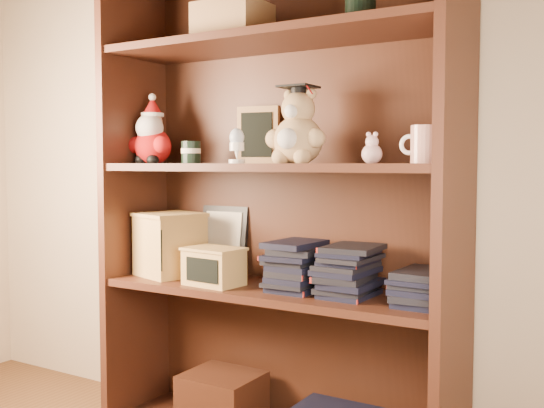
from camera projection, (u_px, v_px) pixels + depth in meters
The scene contains 16 objects.
bookcase at pixel (279, 216), 2.08m from camera, with size 1.20×0.35×1.60m.
shelf_lower at pixel (272, 291), 2.05m from camera, with size 1.14×0.33×0.02m.
shelf_upper at pixel (272, 167), 2.03m from camera, with size 1.14×0.33×0.02m.
santa_plush at pixel (152, 137), 2.27m from camera, with size 0.18×0.13×0.26m.
teachers_tin at pixel (191, 152), 2.19m from camera, with size 0.07×0.07×0.08m.
chalkboard_plaque at pixel (258, 136), 2.18m from camera, with size 0.15×0.09×0.20m.
egg_cup at pixel (237, 144), 2.00m from camera, with size 0.05×0.05×0.11m.
grad_teddy_bear at pixel (297, 133), 1.97m from camera, with size 0.20×0.17×0.25m.
pink_figurine at pixel (372, 151), 1.85m from camera, with size 0.06×0.06×0.10m.
teacher_mug at pixel (425, 144), 1.77m from camera, with size 0.12×0.08×0.11m.
certificate_frame at pixel (224, 240), 2.31m from camera, with size 0.20×0.05×0.24m.
treats_box at pixel (170, 244), 2.26m from camera, with size 0.26×0.26×0.22m.
pencils_box at pixel (214, 266), 2.09m from camera, with size 0.20×0.15×0.12m.
book_stack_left at pixel (297, 268), 2.00m from camera, with size 0.14×0.20×0.14m.
book_stack_mid at pixel (349, 270), 1.91m from camera, with size 0.14×0.20×0.16m.
book_stack_right at pixel (422, 288), 1.79m from camera, with size 0.14×0.20×0.10m.
Camera 1 is at (1.15, -0.43, 0.95)m, focal length 42.00 mm.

